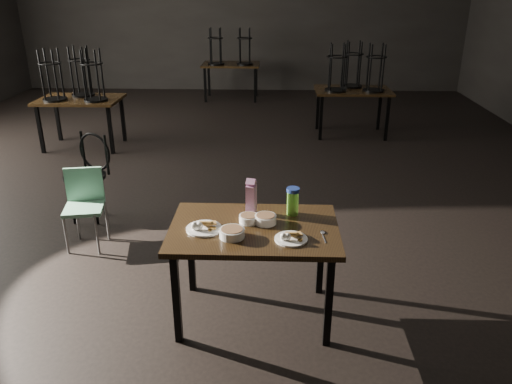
{
  "coord_description": "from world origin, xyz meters",
  "views": [
    {
      "loc": [
        0.77,
        -5.69,
        2.36
      ],
      "look_at": [
        0.64,
        -2.13,
        0.85
      ],
      "focal_mm": 35.0,
      "sensor_mm": 36.0,
      "label": 1
    }
  ],
  "objects_px": {
    "main_table": "(254,237)",
    "school_chair": "(84,201)",
    "bentwood_chair": "(89,169)",
    "juice_carton": "(251,197)",
    "water_bottle": "(293,201)"
  },
  "relations": [
    {
      "from": "main_table",
      "to": "school_chair",
      "type": "height_order",
      "value": "same"
    },
    {
      "from": "main_table",
      "to": "bentwood_chair",
      "type": "distance_m",
      "value": 2.45
    },
    {
      "from": "main_table",
      "to": "juice_carton",
      "type": "relative_size",
      "value": 4.33
    },
    {
      "from": "main_table",
      "to": "bentwood_chair",
      "type": "relative_size",
      "value": 1.32
    },
    {
      "from": "water_bottle",
      "to": "juice_carton",
      "type": "bearing_deg",
      "value": 178.31
    },
    {
      "from": "juice_carton",
      "to": "water_bottle",
      "type": "bearing_deg",
      "value": -1.69
    },
    {
      "from": "bentwood_chair",
      "to": "school_chair",
      "type": "height_order",
      "value": "bentwood_chair"
    },
    {
      "from": "main_table",
      "to": "school_chair",
      "type": "relative_size",
      "value": 1.6
    },
    {
      "from": "juice_carton",
      "to": "bentwood_chair",
      "type": "xyz_separation_m",
      "value": [
        -1.77,
        1.44,
        -0.34
      ]
    },
    {
      "from": "juice_carton",
      "to": "school_chair",
      "type": "relative_size",
      "value": 0.37
    },
    {
      "from": "bentwood_chair",
      "to": "water_bottle",
      "type": "bearing_deg",
      "value": -10.09
    },
    {
      "from": "main_table",
      "to": "juice_carton",
      "type": "height_order",
      "value": "juice_carton"
    },
    {
      "from": "main_table",
      "to": "water_bottle",
      "type": "height_order",
      "value": "water_bottle"
    },
    {
      "from": "main_table",
      "to": "school_chair",
      "type": "bearing_deg",
      "value": 147.02
    },
    {
      "from": "main_table",
      "to": "school_chair",
      "type": "distance_m",
      "value": 1.97
    }
  ]
}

